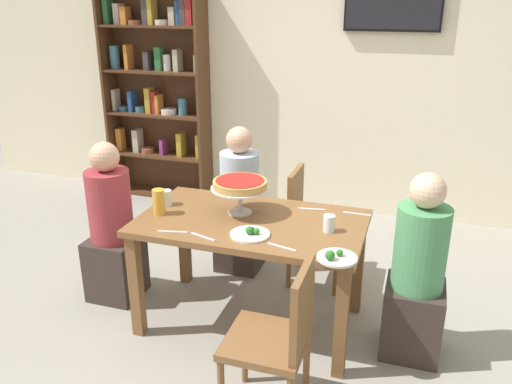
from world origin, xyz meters
TOP-DOWN VIEW (x-y plane):
  - ground_plane at (0.00, 0.00)m, footprint 12.00×12.00m
  - rear_partition at (0.00, 2.20)m, footprint 8.00×0.12m
  - dining_table at (0.00, 0.00)m, footprint 1.41×0.82m
  - bookshelf at (-1.71, 2.01)m, footprint 1.10×0.30m
  - television at (0.60, 2.11)m, footprint 0.84×0.05m
  - diner_head_east at (1.02, 0.01)m, footprint 0.34×0.34m
  - diner_head_west at (-1.03, 0.01)m, footprint 0.34×0.34m
  - diner_far_left at (-0.33, 0.70)m, footprint 0.34×0.34m
  - chair_near_right at (0.40, -0.74)m, footprint 0.40×0.40m
  - chair_far_right at (0.23, 0.67)m, footprint 0.40×0.40m
  - deep_dish_pizza_stand at (-0.10, 0.08)m, footprint 0.37×0.37m
  - salad_plate_near_diner at (0.07, -0.22)m, footprint 0.23×0.23m
  - salad_plate_far_diner at (0.59, -0.35)m, footprint 0.22×0.22m
  - beer_glass_amber_tall at (-0.59, -0.09)m, footprint 0.08×0.08m
  - water_glass_clear_near at (-0.62, 0.06)m, footprint 0.07×0.07m
  - water_glass_clear_far at (0.49, -0.02)m, footprint 0.07×0.07m
  - cutlery_fork_near at (0.62, 0.30)m, footprint 0.18×0.02m
  - cutlery_knife_near at (-0.19, -0.32)m, footprint 0.18×0.07m
  - cutlery_fork_far at (-0.38, -0.31)m, footprint 0.18×0.05m
  - cutlery_knife_far at (0.32, 0.29)m, footprint 0.18×0.04m
  - cutlery_spare_fork at (0.28, -0.31)m, footprint 0.18×0.06m

SIDE VIEW (x-z plane):
  - ground_plane at x=0.00m, z-range 0.00..0.00m
  - chair_near_right at x=0.40m, z-range 0.05..0.92m
  - chair_far_right at x=0.23m, z-range 0.05..0.92m
  - diner_head_east at x=1.02m, z-range -0.08..1.07m
  - diner_head_west at x=-1.03m, z-range -0.08..1.07m
  - diner_far_left at x=-0.33m, z-range -0.08..1.07m
  - dining_table at x=0.00m, z-range 0.26..1.00m
  - cutlery_fork_near at x=0.62m, z-range 0.74..0.74m
  - cutlery_knife_near at x=-0.19m, z-range 0.74..0.74m
  - cutlery_fork_far at x=-0.38m, z-range 0.74..0.74m
  - cutlery_knife_far at x=0.32m, z-range 0.74..0.74m
  - cutlery_spare_fork at x=0.28m, z-range 0.74..0.74m
  - salad_plate_far_diner at x=0.59m, z-range 0.72..0.79m
  - salad_plate_near_diner at x=0.07m, z-range 0.72..0.79m
  - water_glass_clear_far at x=0.49m, z-range 0.74..0.84m
  - water_glass_clear_near at x=-0.62m, z-range 0.74..0.84m
  - beer_glass_amber_tall at x=-0.59m, z-range 0.74..0.91m
  - deep_dish_pizza_stand at x=-0.10m, z-range 0.81..1.04m
  - bookshelf at x=-1.71m, z-range 0.06..2.27m
  - rear_partition at x=0.00m, z-range 0.00..2.80m
  - television at x=0.60m, z-range 1.75..2.25m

